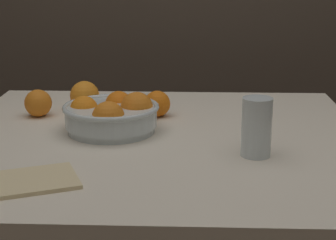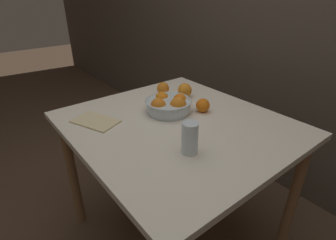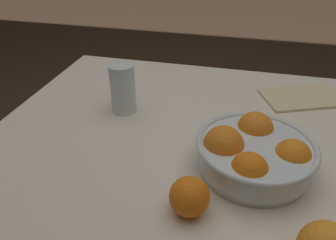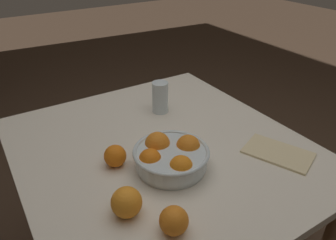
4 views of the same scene
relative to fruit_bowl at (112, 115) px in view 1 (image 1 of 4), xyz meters
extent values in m
cube|color=beige|center=(0.11, -0.04, -0.06)|extent=(1.01, 0.93, 0.03)
cylinder|color=#936B47|center=(-0.33, 0.37, -0.43)|extent=(0.05, 0.05, 0.72)
cylinder|color=#936B47|center=(0.55, 0.37, -0.43)|extent=(0.05, 0.05, 0.72)
cylinder|color=silver|center=(0.00, 0.00, -0.03)|extent=(0.21, 0.21, 0.02)
cylinder|color=silver|center=(0.00, 0.00, 0.00)|extent=(0.22, 0.22, 0.05)
torus|color=silver|center=(0.00, 0.00, 0.02)|extent=(0.23, 0.23, 0.01)
sphere|color=orange|center=(0.06, 0.01, 0.01)|extent=(0.08, 0.08, 0.08)
sphere|color=orange|center=(0.01, 0.07, 0.01)|extent=(0.07, 0.07, 0.07)
sphere|color=orange|center=(-0.07, 0.01, 0.01)|extent=(0.07, 0.07, 0.07)
sphere|color=orange|center=(0.00, -0.07, 0.01)|extent=(0.08, 0.08, 0.08)
cylinder|color=#F4A314|center=(0.33, -0.16, 0.00)|extent=(0.06, 0.06, 0.09)
cylinder|color=silver|center=(0.33, -0.16, 0.02)|extent=(0.06, 0.06, 0.13)
sphere|color=orange|center=(-0.10, 0.20, 0.00)|extent=(0.08, 0.08, 0.08)
sphere|color=orange|center=(-0.22, 0.13, -0.01)|extent=(0.07, 0.07, 0.07)
sphere|color=orange|center=(0.10, 0.14, -0.01)|extent=(0.07, 0.07, 0.07)
cube|color=beige|center=(-0.13, -0.34, -0.04)|extent=(0.25, 0.20, 0.01)
camera|label=1|loc=(0.19, -1.31, 0.37)|focal=60.00mm
camera|label=2|loc=(0.94, -0.75, 0.53)|focal=28.00mm
camera|label=3|loc=(0.04, 0.53, 0.40)|focal=35.00mm
camera|label=4|loc=(-0.68, 0.44, 0.60)|focal=35.00mm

